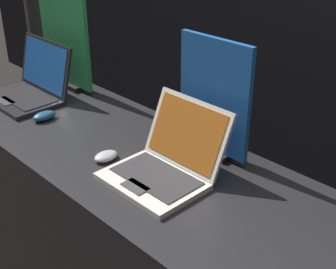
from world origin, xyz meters
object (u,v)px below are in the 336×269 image
(promo_stand_front, at_px, (65,36))
(mouse_middle, at_px, (106,156))
(laptop_front, at_px, (30,86))
(promo_stand_middle, at_px, (214,102))
(mouse_front, at_px, (44,116))
(laptop_middle, at_px, (166,162))
(person_bystander, at_px, (55,43))

(promo_stand_front, distance_m, mouse_middle, 0.82)
(promo_stand_front, bearing_deg, laptop_front, -90.00)
(promo_stand_middle, bearing_deg, promo_stand_front, 179.71)
(mouse_front, bearing_deg, laptop_middle, 4.93)
(laptop_middle, bearing_deg, mouse_middle, -161.42)
(mouse_front, height_order, promo_stand_middle, promo_stand_middle)
(mouse_middle, bearing_deg, mouse_front, 177.61)
(laptop_middle, xyz_separation_m, mouse_middle, (-0.23, -0.08, -0.04))
(promo_stand_front, relative_size, person_bystander, 0.32)
(mouse_middle, bearing_deg, promo_stand_front, 156.05)
(promo_stand_middle, bearing_deg, laptop_middle, -90.00)
(laptop_front, bearing_deg, laptop_middle, -1.56)
(mouse_middle, height_order, person_bystander, person_bystander)
(mouse_front, xyz_separation_m, promo_stand_front, (-0.26, 0.30, 0.24))
(mouse_front, relative_size, promo_stand_front, 0.20)
(laptop_front, height_order, promo_stand_front, promo_stand_front)
(person_bystander, bearing_deg, promo_stand_middle, -12.19)
(laptop_middle, relative_size, person_bystander, 0.21)
(person_bystander, bearing_deg, laptop_front, -38.84)
(mouse_middle, bearing_deg, promo_stand_middle, 53.33)
(laptop_front, bearing_deg, promo_stand_front, 90.00)
(laptop_front, height_order, person_bystander, person_bystander)
(mouse_middle, xyz_separation_m, person_bystander, (-1.42, 0.67, -0.01))
(mouse_front, bearing_deg, promo_stand_front, 131.12)
(promo_stand_middle, bearing_deg, person_bystander, 167.81)
(laptop_middle, xyz_separation_m, promo_stand_middle, (-0.00, 0.23, 0.15))
(laptop_front, height_order, mouse_middle, laptop_front)
(promo_stand_front, relative_size, laptop_middle, 1.57)
(person_bystander, bearing_deg, promo_stand_front, -26.60)
(laptop_front, distance_m, laptop_middle, 0.95)
(mouse_front, distance_m, person_bystander, 1.16)
(promo_stand_front, distance_m, person_bystander, 0.82)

